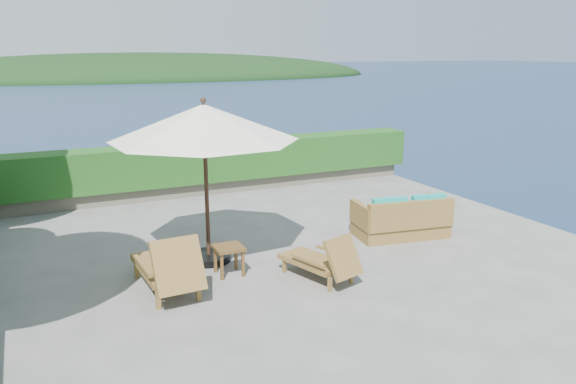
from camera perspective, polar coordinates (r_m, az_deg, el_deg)
name	(u,v)px	position (r m, az deg, el deg)	size (l,w,h in m)	color
ground	(292,263)	(10.09, 0.40, -7.25)	(12.00, 12.00, 0.00)	gray
foundation	(292,342)	(10.75, 0.38, -14.97)	(12.00, 12.00, 3.00)	#50493F
offshore_island	(144,78)	(151.43, -14.38, 11.20)	(126.00, 57.60, 12.60)	black
planter_wall_far	(201,187)	(15.06, -8.84, 0.53)	(12.00, 0.60, 0.36)	#655D51
hedge_far	(200,162)	(14.92, -8.94, 3.03)	(12.40, 0.90, 1.00)	#1B4112
patio_umbrella	(204,124)	(9.71, -8.52, 6.83)	(4.10, 4.10, 2.93)	black
lounge_left	(168,267)	(8.98, -12.09, -7.43)	(0.86, 1.81, 1.03)	olive
lounge_right	(323,260)	(9.29, 3.55, -6.91)	(0.99, 1.55, 0.83)	olive
side_table	(229,251)	(9.52, -6.04, -6.01)	(0.48, 0.48, 0.50)	brown
wicker_loveseat	(402,220)	(11.62, 11.51, -2.79)	(1.99, 1.22, 0.91)	olive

